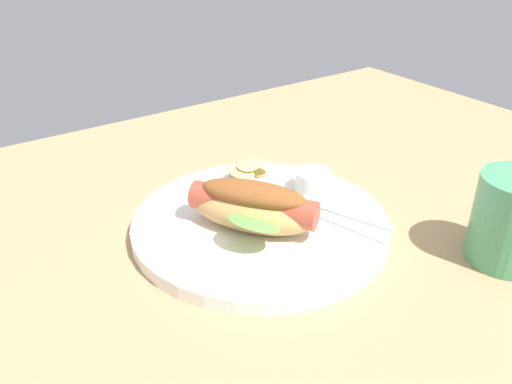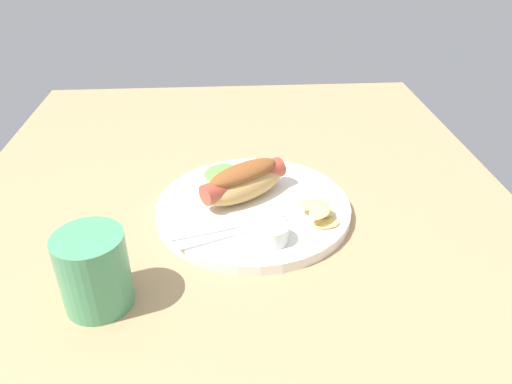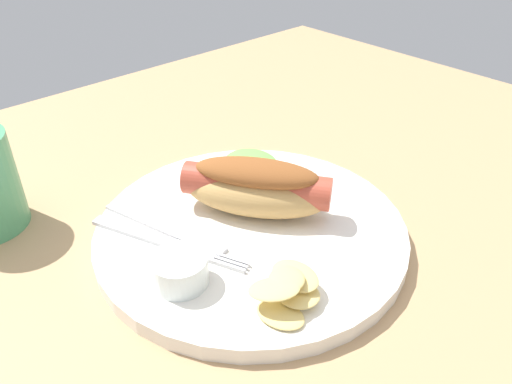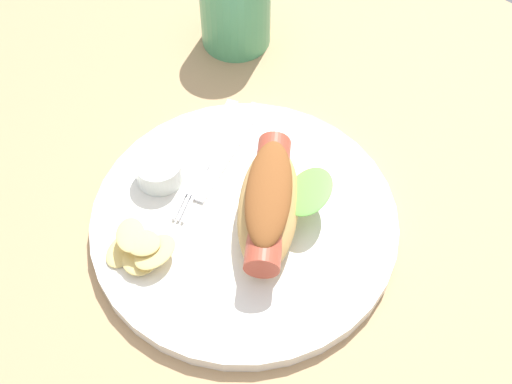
{
  "view_description": "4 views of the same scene",
  "coord_description": "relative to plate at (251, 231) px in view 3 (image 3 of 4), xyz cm",
  "views": [
    {
      "loc": [
        32.4,
        40.74,
        33.85
      ],
      "look_at": [
        1.24,
        -3.95,
        4.07
      ],
      "focal_mm": 37.17,
      "sensor_mm": 36.0,
      "label": 1
    },
    {
      "loc": [
        -60.83,
        1.6,
        42.36
      ],
      "look_at": [
        0.5,
        -2.49,
        4.51
      ],
      "focal_mm": 34.16,
      "sensor_mm": 36.0,
      "label": 2
    },
    {
      "loc": [
        -24.01,
        -30.95,
        31.27
      ],
      "look_at": [
        1.42,
        -3.39,
        6.21
      ],
      "focal_mm": 35.48,
      "sensor_mm": 36.0,
      "label": 3
    },
    {
      "loc": [
        26.32,
        -29.44,
        57.65
      ],
      "look_at": [
        2.44,
        -1.06,
        5.19
      ],
      "focal_mm": 48.57,
      "sensor_mm": 36.0,
      "label": 4
    }
  ],
  "objects": [
    {
      "name": "ground_plane",
      "position": [
        -1.89,
        2.17,
        -1.7
      ],
      "size": [
        120.0,
        90.0,
        1.8
      ],
      "primitive_type": "cube",
      "color": "tan"
    },
    {
      "name": "knife",
      "position": [
        -6.54,
        5.18,
        0.98
      ],
      "size": [
        4.96,
        13.92,
        0.36
      ],
      "primitive_type": "cube",
      "rotation": [
        0.0,
        0.0,
        4.97
      ],
      "color": "silver",
      "rests_on": "plate"
    },
    {
      "name": "hot_dog",
      "position": [
        1.96,
        1.39,
        3.67
      ],
      "size": [
        12.75,
        14.94,
        5.67
      ],
      "rotation": [
        0.0,
        0.0,
        5.32
      ],
      "color": "tan",
      "rests_on": "plate"
    },
    {
      "name": "fork",
      "position": [
        -7.73,
        3.33,
        1.0
      ],
      "size": [
        7.27,
        15.59,
        0.4
      ],
      "rotation": [
        0.0,
        0.0,
        5.1
      ],
      "color": "silver",
      "rests_on": "plate"
    },
    {
      "name": "plate",
      "position": [
        0.0,
        0.0,
        0.0
      ],
      "size": [
        29.83,
        29.83,
        1.6
      ],
      "primitive_type": "cylinder",
      "color": "white",
      "rests_on": "ground_plane"
    },
    {
      "name": "sauce_ramekin",
      "position": [
        -9.54,
        -1.83,
        2.08
      ],
      "size": [
        4.7,
        4.7,
        2.55
      ],
      "primitive_type": "cylinder",
      "color": "white",
      "rests_on": "plate"
    },
    {
      "name": "chips_pile",
      "position": [
        -4.67,
        -9.41,
        2.07
      ],
      "size": [
        6.68,
        5.85,
        2.43
      ],
      "color": "#E4C772",
      "rests_on": "plate"
    }
  ]
}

